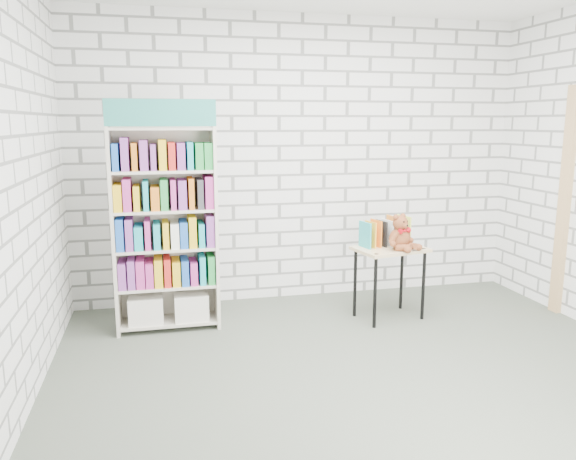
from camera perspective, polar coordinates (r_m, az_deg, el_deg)
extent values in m
plane|color=#474E42|center=(4.13, 8.53, -14.67)|extent=(4.50, 4.50, 0.00)
cube|color=silver|center=(5.64, 1.42, 7.10)|extent=(4.50, 0.02, 2.80)
cube|color=silver|center=(3.57, -26.66, 3.73)|extent=(0.02, 4.00, 2.80)
cube|color=beige|center=(4.90, -17.26, -0.22)|extent=(0.03, 0.34, 1.74)
cube|color=beige|center=(4.91, -7.42, 0.20)|extent=(0.03, 0.34, 1.74)
cube|color=beige|center=(5.04, -12.36, 0.33)|extent=(0.87, 0.02, 1.74)
cube|color=teal|center=(4.64, -12.80, 11.55)|extent=(0.87, 0.02, 0.21)
cube|color=beige|center=(5.10, -11.96, -9.01)|extent=(0.81, 0.32, 0.02)
cube|color=beige|center=(5.00, -12.11, -5.46)|extent=(0.81, 0.32, 0.02)
cube|color=beige|center=(4.92, -12.26, -1.78)|extent=(0.81, 0.32, 0.02)
cube|color=beige|center=(4.86, -12.42, 2.01)|extent=(0.81, 0.32, 0.02)
cube|color=beige|center=(4.82, -12.58, 5.88)|extent=(0.81, 0.32, 0.02)
cube|color=beige|center=(4.80, -12.75, 10.02)|extent=(0.81, 0.32, 0.02)
cube|color=silver|center=(5.06, -14.23, -7.74)|extent=(0.29, 0.28, 0.23)
cube|color=silver|center=(5.06, -9.81, -7.54)|extent=(0.29, 0.28, 0.23)
cube|color=#BF338C|center=(4.95, -12.17, -4.07)|extent=(0.81, 0.28, 0.23)
cube|color=#19A5B2|center=(4.88, -12.32, -0.34)|extent=(0.81, 0.28, 0.23)
cube|color=white|center=(4.83, -12.48, 3.49)|extent=(0.81, 0.28, 0.23)
cube|color=purple|center=(4.80, -12.64, 7.39)|extent=(0.81, 0.28, 0.23)
cube|color=tan|center=(5.15, 10.34, -1.93)|extent=(0.69, 0.54, 0.03)
cylinder|color=black|center=(4.96, 8.83, -6.33)|extent=(0.03, 0.03, 0.63)
cylinder|color=black|center=(5.22, 6.83, -5.38)|extent=(0.03, 0.03, 0.63)
cylinder|color=black|center=(5.25, 13.58, -5.52)|extent=(0.03, 0.03, 0.63)
cylinder|color=black|center=(5.51, 11.46, -4.68)|extent=(0.03, 0.03, 0.63)
cylinder|color=black|center=(4.88, 8.98, -2.45)|extent=(0.04, 0.04, 0.01)
cylinder|color=black|center=(5.17, 13.60, -1.88)|extent=(0.04, 0.04, 0.01)
cube|color=teal|center=(5.09, 7.83, -0.38)|extent=(0.05, 0.19, 0.25)
cube|color=#FFAC28|center=(5.12, 8.40, -0.33)|extent=(0.05, 0.19, 0.25)
cube|color=orange|center=(5.15, 8.95, -0.27)|extent=(0.05, 0.19, 0.25)
cube|color=black|center=(5.18, 9.50, -0.22)|extent=(0.05, 0.19, 0.25)
cube|color=white|center=(5.22, 10.04, -0.16)|extent=(0.05, 0.19, 0.25)
cube|color=orange|center=(5.25, 10.57, -0.11)|extent=(0.05, 0.19, 0.25)
cube|color=#39A1D9|center=(5.28, 11.09, -0.06)|extent=(0.05, 0.19, 0.25)
cube|color=#DEF050|center=(5.32, 11.61, -0.01)|extent=(0.05, 0.19, 0.25)
ellipsoid|color=brown|center=(5.09, 11.24, -0.86)|extent=(0.19, 0.16, 0.19)
sphere|color=brown|center=(5.06, 11.34, 0.72)|extent=(0.13, 0.13, 0.13)
sphere|color=brown|center=(5.02, 10.89, 1.28)|extent=(0.05, 0.05, 0.05)
sphere|color=brown|center=(5.10, 11.60, 1.40)|extent=(0.05, 0.05, 0.05)
sphere|color=brown|center=(5.03, 11.81, 0.43)|extent=(0.05, 0.05, 0.05)
sphere|color=black|center=(5.00, 11.66, 0.81)|extent=(0.02, 0.02, 0.02)
sphere|color=black|center=(5.04, 12.00, 0.86)|extent=(0.02, 0.02, 0.02)
sphere|color=black|center=(5.01, 12.03, 0.44)|extent=(0.02, 0.02, 0.02)
cylinder|color=brown|center=(5.00, 10.73, -0.74)|extent=(0.11, 0.07, 0.13)
cylinder|color=brown|center=(5.14, 12.07, -0.46)|extent=(0.09, 0.11, 0.13)
sphere|color=brown|center=(4.98, 10.63, -1.41)|extent=(0.05, 0.05, 0.05)
sphere|color=brown|center=(5.17, 12.35, -1.03)|extent=(0.05, 0.05, 0.05)
cylinder|color=brown|center=(5.00, 11.66, -1.77)|extent=(0.14, 0.14, 0.08)
cylinder|color=brown|center=(5.08, 12.42, -1.59)|extent=(0.08, 0.15, 0.08)
sphere|color=brown|center=(4.95, 12.06, -1.97)|extent=(0.06, 0.06, 0.06)
sphere|color=brown|center=(5.07, 13.14, -1.72)|extent=(0.06, 0.06, 0.06)
cone|color=red|center=(5.01, 11.54, -0.11)|extent=(0.07, 0.07, 0.05)
cone|color=red|center=(5.06, 11.99, -0.02)|extent=(0.07, 0.07, 0.05)
sphere|color=red|center=(5.04, 11.79, -0.07)|extent=(0.03, 0.03, 0.03)
cube|color=tan|center=(5.76, 26.26, 2.55)|extent=(0.05, 0.12, 2.10)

